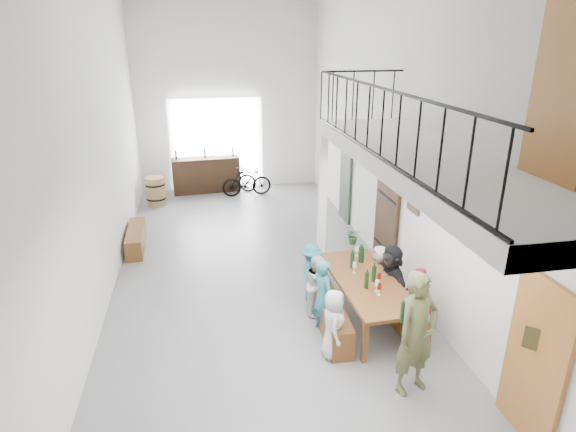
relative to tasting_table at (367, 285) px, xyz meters
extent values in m
plane|color=slate|center=(-1.63, 2.21, -0.71)|extent=(12.00, 12.00, 0.00)
plane|color=white|center=(-1.63, 8.21, 2.04)|extent=(5.50, 0.00, 5.50)
plane|color=white|center=(-1.63, -3.79, 2.04)|extent=(5.50, 0.00, 5.50)
plane|color=white|center=(-4.38, 2.21, 2.04)|extent=(0.00, 12.00, 12.00)
plane|color=white|center=(1.12, 2.21, 2.04)|extent=(0.00, 12.00, 12.00)
cube|color=white|center=(-2.03, 8.15, 0.69)|extent=(2.80, 0.08, 2.80)
cube|color=#9D602A|center=(1.07, -2.69, 0.34)|extent=(0.06, 0.95, 2.10)
cube|color=#351F13|center=(1.07, 1.91, 0.29)|extent=(0.06, 1.10, 2.00)
cube|color=#2A342B|center=(1.07, 4.71, 0.29)|extent=(0.06, 0.80, 2.00)
cube|color=#9D602A|center=(1.07, -2.29, 3.39)|extent=(0.06, 0.90, 1.95)
cube|color=#403719|center=(1.09, 0.81, 1.19)|extent=(0.04, 0.45, 0.55)
cylinder|color=white|center=(1.08, 3.41, 1.69)|extent=(0.04, 0.28, 0.28)
cube|color=white|center=(0.37, -0.99, 2.29)|extent=(1.50, 5.60, 0.25)
cube|color=black|center=(-0.36, -0.99, 3.27)|extent=(0.03, 5.60, 0.03)
cube|color=black|center=(-0.36, -0.99, 2.44)|extent=(0.03, 5.60, 0.03)
cube|color=black|center=(0.37, 1.79, 3.27)|extent=(1.50, 0.03, 0.03)
cube|color=white|center=(-0.33, 1.76, 0.73)|extent=(0.14, 0.14, 2.88)
cube|color=brown|center=(0.00, 0.00, 0.05)|extent=(1.05, 2.39, 0.06)
cube|color=brown|center=(-0.37, -1.03, -0.34)|extent=(0.09, 0.09, 0.73)
cube|color=brown|center=(0.44, -1.00, -0.34)|extent=(0.09, 0.09, 0.73)
cube|color=brown|center=(-0.44, 1.00, -0.34)|extent=(0.09, 0.09, 0.73)
cube|color=brown|center=(0.37, 1.03, -0.34)|extent=(0.09, 0.09, 0.73)
cube|color=brown|center=(-0.63, 0.08, -0.46)|extent=(0.44, 2.19, 0.50)
cube|color=brown|center=(0.52, -0.02, -0.48)|extent=(0.39, 1.98, 0.45)
cylinder|color=black|center=(-0.10, 0.49, 0.26)|extent=(0.07, 0.07, 0.35)
cylinder|color=black|center=(0.11, 0.68, 0.26)|extent=(0.07, 0.07, 0.35)
cylinder|color=black|center=(0.14, 0.66, 0.26)|extent=(0.07, 0.07, 0.35)
cylinder|color=black|center=(-0.10, -0.25, 0.26)|extent=(0.07, 0.07, 0.35)
cylinder|color=black|center=(0.09, -0.06, 0.26)|extent=(0.07, 0.07, 0.35)
cube|color=brown|center=(-4.13, 3.88, -0.48)|extent=(0.40, 1.62, 0.45)
cylinder|color=olive|center=(-3.87, 6.84, -0.30)|extent=(0.54, 0.54, 0.82)
cylinder|color=black|center=(-3.87, 6.84, -0.50)|extent=(0.56, 0.56, 0.05)
cylinder|color=black|center=(-3.87, 6.84, -0.09)|extent=(0.56, 0.56, 0.05)
cube|color=#351F13|center=(-2.41, 7.86, -0.17)|extent=(2.06, 0.72, 1.07)
cylinder|color=black|center=(-3.27, 7.78, 0.50)|extent=(0.06, 0.06, 0.28)
cylinder|color=black|center=(-2.41, 7.88, 0.50)|extent=(0.06, 0.06, 0.28)
cylinder|color=black|center=(-1.55, 7.96, 0.50)|extent=(0.06, 0.06, 0.28)
imported|color=silver|center=(-0.78, -0.79, -0.15)|extent=(0.47, 0.61, 1.11)
imported|color=#267181|center=(-0.77, -0.10, -0.07)|extent=(0.46, 0.54, 1.27)
imported|color=silver|center=(-0.72, 0.43, -0.16)|extent=(0.60, 0.66, 1.10)
imported|color=#267181|center=(-0.72, 0.89, -0.16)|extent=(0.67, 0.82, 1.10)
imported|color=red|center=(0.65, -0.56, -0.09)|extent=(0.43, 0.77, 1.23)
imported|color=black|center=(0.50, 0.19, -0.06)|extent=(0.51, 1.23, 1.28)
imported|color=silver|center=(0.49, 0.71, -0.18)|extent=(0.35, 0.52, 1.04)
imported|color=brown|center=(0.08, -1.70, 0.18)|extent=(0.75, 0.61, 1.77)
imported|color=#19431B|center=(0.82, 3.17, -0.52)|extent=(0.38, 0.34, 0.37)
imported|color=black|center=(-1.67, 7.81, -0.27)|extent=(1.76, 1.23, 0.88)
imported|color=black|center=(-1.23, 7.18, -0.26)|extent=(1.51, 0.52, 0.90)
camera|label=1|loc=(-2.59, -6.68, 3.88)|focal=30.00mm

